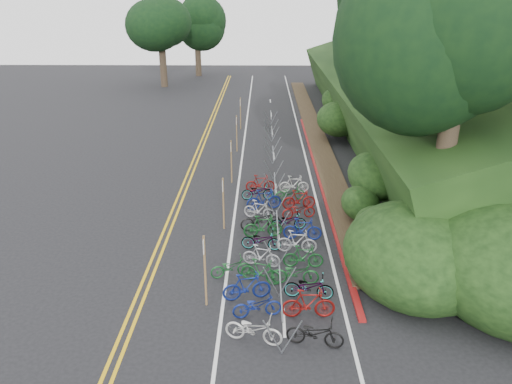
{
  "coord_description": "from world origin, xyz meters",
  "views": [
    {
      "loc": [
        2.37,
        -15.72,
        10.18
      ],
      "look_at": [
        2.06,
        6.33,
        1.3
      ],
      "focal_mm": 35.0,
      "sensor_mm": 36.0,
      "label": 1
    }
  ],
  "objects": [
    {
      "name": "bike_rack_front",
      "position": [
        2.98,
        -2.03,
        0.91
      ],
      "size": [
        1.18,
        3.25,
        1.24
      ],
      "color": "gray",
      "rests_on": "ground"
    },
    {
      "name": "bike_front",
      "position": [
        1.17,
        0.84,
        0.41
      ],
      "size": [
        0.95,
        1.66,
        0.82
      ],
      "primitive_type": "imported",
      "rotation": [
        0.0,
        0.0,
        1.84
      ],
      "color": "#144C1E",
      "rests_on": "ground"
    },
    {
      "name": "signposts_rest",
      "position": [
        0.6,
        14.0,
        1.43
      ],
      "size": [
        0.08,
        18.4,
        2.5
      ],
      "color": "brown",
      "rests_on": "ground"
    },
    {
      "name": "red_curb",
      "position": [
        5.7,
        12.0,
        0.05
      ],
      "size": [
        0.25,
        28.0,
        0.1
      ],
      "primitive_type": "cube",
      "color": "maroon",
      "rests_on": "ground"
    },
    {
      "name": "embankment",
      "position": [
        12.96,
        19.04,
        2.57
      ],
      "size": [
        14.3,
        48.14,
        9.11
      ],
      "color": "black",
      "rests_on": "ground"
    },
    {
      "name": "road_markings",
      "position": [
        0.63,
        10.1,
        0.0
      ],
      "size": [
        7.47,
        80.0,
        0.01
      ],
      "color": "gold",
      "rests_on": "ground"
    },
    {
      "name": "signpost_near",
      "position": [
        0.43,
        -1.04,
        1.54
      ],
      "size": [
        0.08,
        0.4,
        2.7
      ],
      "color": "brown",
      "rests_on": "ground"
    },
    {
      "name": "bike_racks_rest",
      "position": [
        3.0,
        13.0,
        0.85
      ],
      "size": [
        1.14,
        23.0,
        1.17
      ],
      "color": "gray",
      "rests_on": "ground"
    },
    {
      "name": "bike_valet",
      "position": [
        3.08,
        3.05,
        0.48
      ],
      "size": [
        3.17,
        14.54,
        1.08
      ],
      "color": "beige",
      "rests_on": "ground"
    },
    {
      "name": "ground",
      "position": [
        0.0,
        0.0,
        0.0
      ],
      "size": [
        120.0,
        120.0,
        0.0
      ],
      "primitive_type": "plane",
      "color": "black",
      "rests_on": "ground"
    }
  ]
}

